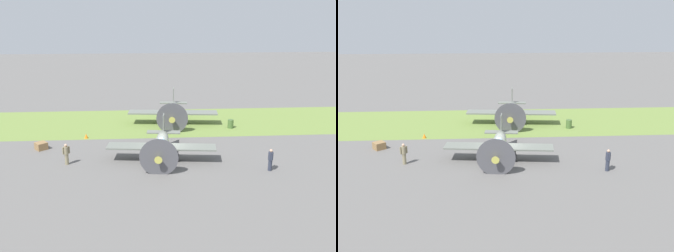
% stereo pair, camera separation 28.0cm
% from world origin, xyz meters
% --- Properties ---
extents(ground_plane, '(160.00, 160.00, 0.00)m').
position_xyz_m(ground_plane, '(0.00, 0.00, 0.00)').
color(ground_plane, '#605E5B').
extents(grass_verge, '(120.00, 11.00, 0.01)m').
position_xyz_m(grass_verge, '(0.00, -10.78, 0.00)').
color(grass_verge, olive).
rests_on(grass_verge, ground).
extents(airplane_lead, '(8.96, 7.11, 3.18)m').
position_xyz_m(airplane_lead, '(0.43, 0.31, 1.33)').
color(airplane_lead, slate).
rests_on(airplane_lead, ground).
extents(airplane_wingman, '(9.62, 7.62, 3.41)m').
position_xyz_m(airplane_wingman, '(-1.37, -10.27, 1.43)').
color(airplane_wingman, slate).
rests_on(airplane_wingman, ground).
extents(ground_crew_chief, '(0.38, 0.63, 1.73)m').
position_xyz_m(ground_crew_chief, '(-7.77, 3.18, 0.91)').
color(ground_crew_chief, '#2D3342').
rests_on(ground_crew_chief, ground).
extents(ground_crew_mechanic, '(0.55, 0.39, 1.73)m').
position_xyz_m(ground_crew_mechanic, '(8.03, 0.84, 0.91)').
color(ground_crew_mechanic, '#847A5B').
rests_on(ground_crew_mechanic, ground).
extents(fuel_drum, '(0.60, 0.60, 0.90)m').
position_xyz_m(fuel_drum, '(-7.23, -8.09, 0.45)').
color(fuel_drum, '#476633').
rests_on(fuel_drum, ground).
extents(supply_crate, '(1.27, 1.27, 0.64)m').
position_xyz_m(supply_crate, '(10.92, -2.87, 0.32)').
color(supply_crate, olive).
rests_on(supply_crate, ground).
extents(runway_marker_cone, '(0.36, 0.36, 0.44)m').
position_xyz_m(runway_marker_cone, '(7.35, -5.74, 0.22)').
color(runway_marker_cone, orange).
rests_on(runway_marker_cone, ground).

